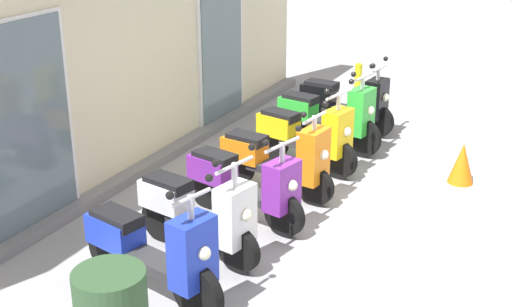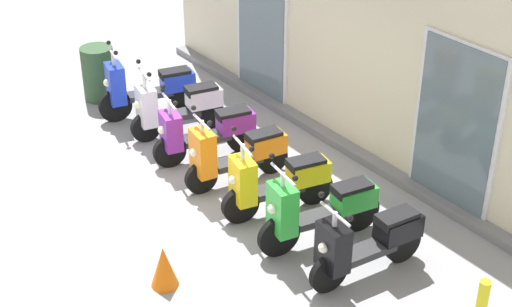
{
  "view_description": "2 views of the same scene",
  "coord_description": "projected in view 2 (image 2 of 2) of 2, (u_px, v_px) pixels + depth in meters",
  "views": [
    {
      "loc": [
        -6.98,
        -2.28,
        3.48
      ],
      "look_at": [
        -0.63,
        0.86,
        0.73
      ],
      "focal_mm": 48.61,
      "sensor_mm": 36.0,
      "label": 1
    },
    {
      "loc": [
        7.5,
        -4.28,
        5.7
      ],
      "look_at": [
        0.64,
        0.71,
        0.83
      ],
      "focal_mm": 54.56,
      "sensor_mm": 36.0,
      "label": 2
    }
  ],
  "objects": [
    {
      "name": "ground_plane",
      "position": [
        184.0,
        204.0,
        10.28
      ],
      "size": [
        40.0,
        40.0,
        0.0
      ],
      "primitive_type": "plane",
      "color": "#939399"
    },
    {
      "name": "storefront_facade",
      "position": [
        357.0,
        40.0,
        10.97
      ],
      "size": [
        9.07,
        0.5,
        3.37
      ],
      "color": "beige",
      "rests_on": "ground_plane"
    },
    {
      "name": "scooter_blue",
      "position": [
        147.0,
        87.0,
        12.31
      ],
      "size": [
        0.68,
        1.65,
        1.27
      ],
      "color": "black",
      "rests_on": "ground_plane"
    },
    {
      "name": "scooter_white",
      "position": [
        176.0,
        106.0,
        11.74
      ],
      "size": [
        0.67,
        1.5,
        1.23
      ],
      "color": "black",
      "rests_on": "ground_plane"
    },
    {
      "name": "scooter_purple",
      "position": [
        205.0,
        131.0,
        11.11
      ],
      "size": [
        0.72,
        1.58,
        1.15
      ],
      "color": "black",
      "rests_on": "ground_plane"
    },
    {
      "name": "scooter_orange",
      "position": [
        235.0,
        153.0,
        10.52
      ],
      "size": [
        0.59,
        1.55,
        1.19
      ],
      "color": "black",
      "rests_on": "ground_plane"
    },
    {
      "name": "scooter_yellow",
      "position": [
        277.0,
        182.0,
        9.89
      ],
      "size": [
        0.7,
        1.54,
        1.23
      ],
      "color": "black",
      "rests_on": "ground_plane"
    },
    {
      "name": "scooter_green",
      "position": [
        319.0,
        209.0,
        9.31
      ],
      "size": [
        0.66,
        1.67,
        1.25
      ],
      "color": "black",
      "rests_on": "ground_plane"
    },
    {
      "name": "scooter_black",
      "position": [
        367.0,
        242.0,
        8.76
      ],
      "size": [
        0.59,
        1.56,
        1.16
      ],
      "color": "black",
      "rests_on": "ground_plane"
    },
    {
      "name": "traffic_cone",
      "position": [
        164.0,
        267.0,
        8.72
      ],
      "size": [
        0.32,
        0.32,
        0.52
      ],
      "primitive_type": "cone",
      "color": "orange",
      "rests_on": "ground_plane"
    },
    {
      "name": "trash_bin",
      "position": [
        99.0,
        73.0,
        12.87
      ],
      "size": [
        0.54,
        0.54,
        0.9
      ],
      "primitive_type": "cylinder",
      "color": "#2D4C2D",
      "rests_on": "ground_plane"
    }
  ]
}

